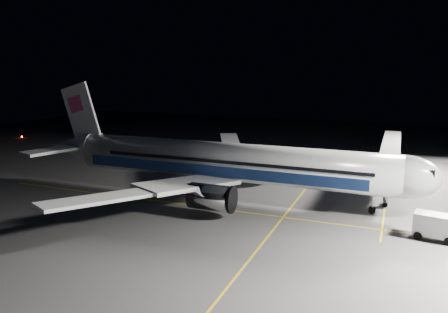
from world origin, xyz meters
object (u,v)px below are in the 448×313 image
safety_cone_c (229,171)px  service_truck (440,227)px  airliner (221,162)px  safety_cone_b (218,181)px  safety_cone_a (196,183)px  baggage_tug (222,177)px  jet_bridge (390,155)px

safety_cone_c → service_truck: bearing=-32.1°
airliner → safety_cone_b: size_ratio=113.13×
airliner → safety_cone_c: size_ratio=92.50×
airliner → safety_cone_a: 8.74m
safety_cone_a → safety_cone_b: size_ratio=1.26×
baggage_tug → safety_cone_b: baggage_tug is taller
service_truck → safety_cone_a: bearing=173.0°
airliner → safety_cone_a: (-6.09, 4.00, -4.82)m
airliner → safety_cone_c: airliner is taller
safety_cone_b → service_truck: bearing=-22.8°
airliner → service_truck: size_ratio=10.19×
airliner → safety_cone_a: airliner is taller
jet_bridge → baggage_tug: jet_bridge is taller
baggage_tug → safety_cone_b: (-0.24, -1.22, -0.46)m
jet_bridge → baggage_tug: bearing=-158.9°
service_truck → safety_cone_c: bearing=158.0°
safety_cone_a → safety_cone_c: (2.00, 10.00, -0.01)m
safety_cone_a → safety_cone_b: 3.97m
jet_bridge → safety_cone_c: bearing=-171.5°
airliner → service_truck: (29.13, -6.82, -3.60)m
airliner → service_truck: 30.13m
service_truck → baggage_tug: (-32.14, 14.82, -0.83)m
airliner → safety_cone_b: airliner is taller
airliner → jet_bridge: (23.08, 18.06, -0.58)m
baggage_tug → service_truck: bearing=-38.4°
service_truck → safety_cone_b: bearing=167.4°
safety_cone_a → safety_cone_c: safety_cone_a is taller
airliner → safety_cone_a: size_ratio=89.57×
jet_bridge → safety_cone_b: size_ratio=63.30×
safety_cone_b → safety_cone_c: bearing=96.6°
jet_bridge → service_truck: 25.78m
safety_cone_b → safety_cone_c: safety_cone_c is taller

